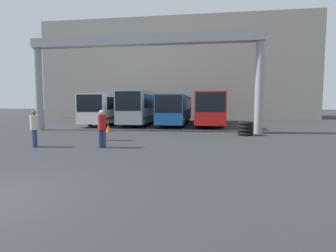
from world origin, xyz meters
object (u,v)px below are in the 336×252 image
object	(u,v)px
bus_slot_1	(144,106)
traffic_cone	(108,128)
bus_slot_0	(113,107)
bus_slot_3	(209,107)
pedestrian_mid_right	(34,128)
tire_stack	(245,128)
pedestrian_far_center	(102,128)
pedestrian_mid_left	(101,125)
bus_slot_2	(176,108)

from	to	relation	value
bus_slot_1	traffic_cone	distance (m)	8.41
bus_slot_0	bus_slot_1	bearing A→B (deg)	0.75
bus_slot_3	pedestrian_mid_right	bearing A→B (deg)	-118.86
tire_stack	pedestrian_far_center	bearing A→B (deg)	-141.15
pedestrian_mid_left	pedestrian_far_center	bearing A→B (deg)	92.92
bus_slot_2	bus_slot_3	distance (m)	3.46
bus_slot_0	traffic_cone	xyz separation A→B (m)	(2.64, -8.17, -1.47)
pedestrian_mid_right	tire_stack	size ratio (longest dim) A/B	1.75
bus_slot_0	tire_stack	world-z (taller)	bus_slot_0
bus_slot_3	pedestrian_far_center	world-z (taller)	bus_slot_3
bus_slot_1	tire_stack	xyz separation A→B (m)	(9.22, -8.95, -1.42)
pedestrian_mid_left	pedestrian_mid_right	size ratio (longest dim) A/B	0.95
pedestrian_mid_left	traffic_cone	size ratio (longest dim) A/B	2.97
bus_slot_1	pedestrian_mid_left	xyz separation A→B (m)	(0.50, -12.75, -0.98)
bus_slot_3	pedestrian_mid_left	xyz separation A→B (m)	(-6.40, -13.20, -0.91)
bus_slot_3	tire_stack	xyz separation A→B (m)	(2.32, -9.40, -1.35)
pedestrian_mid_left	pedestrian_mid_right	distance (m)	3.55
pedestrian_mid_right	traffic_cone	xyz separation A→B (m)	(1.04, 7.21, -0.67)
bus_slot_3	pedestrian_mid_left	bearing A→B (deg)	-115.87
pedestrian_far_center	pedestrian_mid_right	size ratio (longest dim) A/B	1.02
traffic_cone	bus_slot_2	bearing A→B (deg)	63.31
bus_slot_1	bus_slot_2	size ratio (longest dim) A/B	0.96
bus_slot_1	pedestrian_mid_right	distance (m)	15.56
bus_slot_2	pedestrian_mid_right	bearing A→B (deg)	-108.67
pedestrian_far_center	traffic_cone	bearing A→B (deg)	-103.56
bus_slot_1	traffic_cone	xyz separation A→B (m)	(-0.81, -8.22, -1.61)
bus_slot_0	traffic_cone	bearing A→B (deg)	-72.10
pedestrian_far_center	bus_slot_3	bearing A→B (deg)	-141.39
traffic_cone	tire_stack	size ratio (longest dim) A/B	0.56
bus_slot_3	pedestrian_far_center	bearing A→B (deg)	-108.96
bus_slot_2	pedestrian_mid_left	size ratio (longest dim) A/B	6.97
bus_slot_3	tire_stack	bearing A→B (deg)	-76.12
pedestrian_mid_right	bus_slot_0	bearing A→B (deg)	161.33
bus_slot_2	pedestrian_far_center	bearing A→B (deg)	-97.05
bus_slot_0	bus_slot_3	world-z (taller)	bus_slot_3
pedestrian_mid_left	pedestrian_far_center	size ratio (longest dim) A/B	0.94
bus_slot_0	pedestrian_mid_left	world-z (taller)	bus_slot_0
bus_slot_3	traffic_cone	xyz separation A→B (m)	(-7.71, -8.67, -1.54)
bus_slot_0	bus_slot_2	bearing A→B (deg)	2.53
bus_slot_2	traffic_cone	world-z (taller)	bus_slot_2
tire_stack	bus_slot_2	bearing A→B (deg)	122.09
pedestrian_mid_right	tire_stack	world-z (taller)	pedestrian_mid_right
bus_slot_0	pedestrian_mid_right	bearing A→B (deg)	-84.04
bus_slot_1	pedestrian_mid_right	xyz separation A→B (m)	(-1.85, -15.42, -0.94)
tire_stack	bus_slot_3	bearing A→B (deg)	103.88
pedestrian_mid_right	bus_slot_2	bearing A→B (deg)	136.71
bus_slot_3	tire_stack	size ratio (longest dim) A/B	11.97
bus_slot_0	pedestrian_mid_left	distance (m)	13.34
pedestrian_mid_right	pedestrian_mid_left	bearing A→B (deg)	114.06
bus_slot_3	pedestrian_mid_right	xyz separation A→B (m)	(-8.75, -15.87, -0.87)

